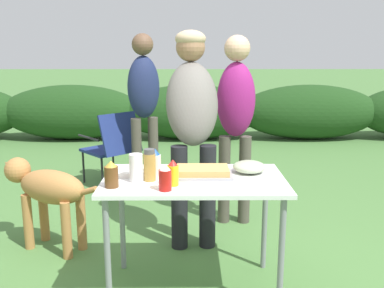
% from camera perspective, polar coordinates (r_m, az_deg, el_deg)
% --- Properties ---
extents(ground_plane, '(60.00, 60.00, 0.00)m').
position_cam_1_polar(ground_plane, '(2.90, 0.26, -18.67)').
color(ground_plane, '#4C7A3D').
extents(shrub_hedge, '(14.40, 0.90, 0.92)m').
position_cam_1_polar(shrub_hedge, '(7.23, -0.16, 4.28)').
color(shrub_hedge, '#1E4219').
rests_on(shrub_hedge, ground).
extents(folding_table, '(1.10, 0.64, 0.74)m').
position_cam_1_polar(folding_table, '(2.62, 0.27, -6.17)').
color(folding_table, white).
rests_on(folding_table, ground).
extents(food_tray, '(0.36, 0.23, 0.06)m').
position_cam_1_polar(food_tray, '(2.63, 1.42, -3.77)').
color(food_tray, '#9E9EA3').
rests_on(food_tray, folding_table).
extents(plate_stack, '(0.23, 0.23, 0.03)m').
position_cam_1_polar(plate_stack, '(2.72, -8.40, -3.59)').
color(plate_stack, white).
rests_on(plate_stack, folding_table).
extents(mixing_bowl, '(0.21, 0.21, 0.07)m').
position_cam_1_polar(mixing_bowl, '(2.73, 7.64, -3.03)').
color(mixing_bowl, '#ADBC99').
rests_on(mixing_bowl, folding_table).
extents(paper_cup_stack, '(0.08, 0.08, 0.17)m').
position_cam_1_polar(paper_cup_stack, '(2.53, -7.47, -3.18)').
color(paper_cup_stack, white).
rests_on(paper_cup_stack, folding_table).
extents(spice_jar, '(0.07, 0.07, 0.19)m').
position_cam_1_polar(spice_jar, '(2.54, -5.67, -2.84)').
color(spice_jar, '#B2893D').
rests_on(spice_jar, folding_table).
extents(mayo_bottle, '(0.07, 0.07, 0.18)m').
position_cam_1_polar(mayo_bottle, '(2.61, -4.91, -2.61)').
color(mayo_bottle, silver).
rests_on(mayo_bottle, folding_table).
extents(mustard_bottle, '(0.07, 0.07, 0.15)m').
position_cam_1_polar(mustard_bottle, '(2.45, -2.56, -3.91)').
color(mustard_bottle, yellow).
rests_on(mustard_bottle, folding_table).
extents(ketchup_bottle, '(0.07, 0.07, 0.15)m').
position_cam_1_polar(ketchup_bottle, '(2.36, -3.61, -4.54)').
color(ketchup_bottle, red).
rests_on(ketchup_bottle, folding_table).
extents(beer_bottle, '(0.08, 0.08, 0.15)m').
position_cam_1_polar(beer_bottle, '(2.45, -10.71, -4.03)').
color(beer_bottle, brown).
rests_on(beer_bottle, folding_table).
extents(standing_person_in_gray_fleece, '(0.43, 0.54, 1.65)m').
position_cam_1_polar(standing_person_in_gray_fleece, '(3.23, 0.01, 3.94)').
color(standing_person_in_gray_fleece, black).
rests_on(standing_person_in_gray_fleece, ground).
extents(standing_person_in_red_jacket, '(0.33, 0.25, 1.62)m').
position_cam_1_polar(standing_person_in_red_jacket, '(3.63, 5.86, 4.32)').
color(standing_person_in_red_jacket, '#4C473D').
rests_on(standing_person_in_red_jacket, ground).
extents(standing_person_in_olive_jacket, '(0.41, 0.36, 1.66)m').
position_cam_1_polar(standing_person_in_olive_jacket, '(4.49, -6.45, 6.19)').
color(standing_person_in_olive_jacket, '#4C473D').
rests_on(standing_person_in_olive_jacket, ground).
extents(dog, '(0.85, 0.50, 0.69)m').
position_cam_1_polar(dog, '(3.42, -18.80, -5.78)').
color(dog, '#B27A42').
rests_on(dog, ground).
extents(camp_chair_green_behind_table, '(0.74, 0.75, 0.83)m').
position_cam_1_polar(camp_chair_green_behind_table, '(4.82, -10.57, -0.06)').
color(camp_chair_green_behind_table, navy).
rests_on(camp_chair_green_behind_table, ground).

